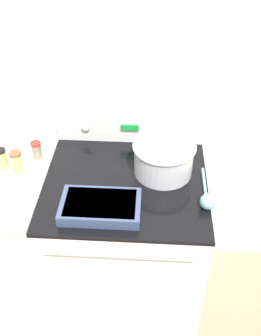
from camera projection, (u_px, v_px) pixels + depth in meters
kitchen_wall at (131, 75)px, 1.89m from camera, size 8.00×0.05×2.50m
stove_range at (127, 245)px, 2.10m from camera, size 0.74×0.73×0.92m
control_panel at (130, 126)px, 2.00m from camera, size 0.74×0.07×0.17m
side_counter at (3, 238)px, 2.12m from camera, size 0.60×0.70×0.93m
mixing_bowl at (164, 157)px, 1.80m from camera, size 0.29×0.29×0.15m
casserole_dish at (100, 206)px, 1.64m from camera, size 0.33×0.20×0.05m
ladle at (208, 200)px, 1.66m from camera, size 0.07×0.28×0.07m
spice_jar_red_cap at (37, 150)px, 1.88m from camera, size 0.05×0.05×0.09m
spice_jar_brown_cap at (17, 162)px, 1.80m from camera, size 0.06×0.06×0.11m
spice_jar_black_cap at (2, 159)px, 1.82m from camera, size 0.05×0.05×0.11m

